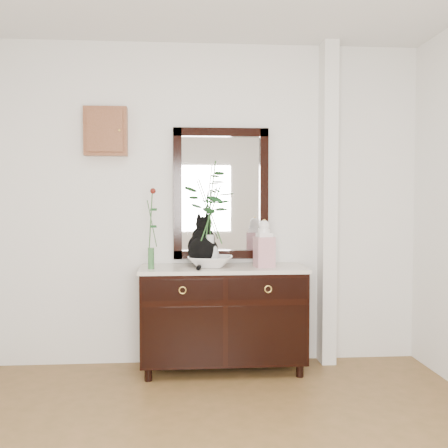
{
  "coord_description": "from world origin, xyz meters",
  "views": [
    {
      "loc": [
        -0.21,
        -2.45,
        1.4
      ],
      "look_at": [
        0.1,
        1.63,
        1.2
      ],
      "focal_mm": 42.0,
      "sensor_mm": 36.0,
      "label": 1
    }
  ],
  "objects": [
    {
      "name": "wall_mirror",
      "position": [
        0.1,
        1.97,
        1.44
      ],
      "size": [
        0.8,
        0.06,
        1.1
      ],
      "color": "black",
      "rests_on": "wall_back"
    },
    {
      "name": "sideboard",
      "position": [
        0.1,
        1.73,
        0.47
      ],
      "size": [
        1.33,
        0.52,
        0.82
      ],
      "color": "black",
      "rests_on": "ground"
    },
    {
      "name": "vase_branches",
      "position": [
        -0.0,
        1.73,
        1.29
      ],
      "size": [
        0.51,
        0.51,
        0.84
      ],
      "primitive_type": null,
      "rotation": [
        0.0,
        0.0,
        0.33
      ],
      "color": "silver",
      "rests_on": "lotus_bowl"
    },
    {
      "name": "key_cabinet",
      "position": [
        -0.85,
        1.94,
        1.95
      ],
      "size": [
        0.35,
        0.1,
        0.4
      ],
      "primitive_type": "cube",
      "color": "brown",
      "rests_on": "wall_back"
    },
    {
      "name": "wall_back",
      "position": [
        0.0,
        1.98,
        1.35
      ],
      "size": [
        3.6,
        0.04,
        2.7
      ],
      "primitive_type": "cube",
      "color": "white",
      "rests_on": "ground"
    },
    {
      "name": "lotus_bowl",
      "position": [
        -0.0,
        1.73,
        0.89
      ],
      "size": [
        0.42,
        0.42,
        0.09
      ],
      "primitive_type": "imported",
      "rotation": [
        0.0,
        0.0,
        -0.19
      ],
      "color": "white",
      "rests_on": "sideboard"
    },
    {
      "name": "ginger_jar",
      "position": [
        0.43,
        1.69,
        1.04
      ],
      "size": [
        0.17,
        0.17,
        0.39
      ],
      "primitive_type": null,
      "rotation": [
        0.0,
        0.0,
        0.17
      ],
      "color": "white",
      "rests_on": "sideboard"
    },
    {
      "name": "pilaster",
      "position": [
        1.0,
        1.9,
        1.35
      ],
      "size": [
        0.12,
        0.2,
        2.7
      ],
      "primitive_type": "cube",
      "color": "white",
      "rests_on": "ground"
    },
    {
      "name": "cat",
      "position": [
        -0.06,
        1.79,
        1.05
      ],
      "size": [
        0.32,
        0.38,
        0.4
      ],
      "primitive_type": null,
      "rotation": [
        0.0,
        0.0,
        -0.11
      ],
      "color": "black",
      "rests_on": "sideboard"
    },
    {
      "name": "bud_vase_rose",
      "position": [
        -0.47,
        1.65,
        1.17
      ],
      "size": [
        0.09,
        0.09,
        0.64
      ],
      "primitive_type": null,
      "rotation": [
        0.0,
        0.0,
        0.23
      ],
      "color": "#366D39",
      "rests_on": "sideboard"
    }
  ]
}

